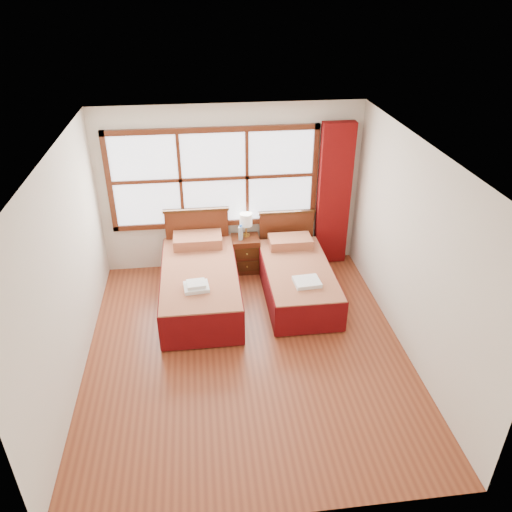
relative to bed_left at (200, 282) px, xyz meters
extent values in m
plane|color=brown|center=(0.55, -1.20, -0.32)|extent=(4.50, 4.50, 0.00)
plane|color=white|center=(0.55, -1.20, 2.28)|extent=(4.50, 4.50, 0.00)
plane|color=silver|center=(0.55, 1.05, 0.98)|extent=(4.00, 0.00, 4.00)
plane|color=silver|center=(-1.45, -1.20, 0.98)|extent=(0.00, 4.50, 4.50)
plane|color=silver|center=(2.55, -1.20, 0.98)|extent=(0.00, 4.50, 4.50)
cube|color=white|center=(0.30, 1.02, 1.18)|extent=(3.00, 0.02, 1.40)
cube|color=#562512|center=(0.30, 1.00, 0.44)|extent=(3.16, 0.06, 0.08)
cube|color=#562512|center=(0.30, 1.00, 1.92)|extent=(3.16, 0.06, 0.08)
cube|color=#562512|center=(-1.24, 1.00, 1.18)|extent=(0.08, 0.06, 1.56)
cube|color=#562512|center=(1.84, 1.00, 1.18)|extent=(0.08, 0.06, 1.56)
cube|color=#562512|center=(-0.20, 1.00, 1.18)|extent=(0.05, 0.05, 1.40)
cube|color=#562512|center=(0.80, 1.00, 1.18)|extent=(0.05, 0.05, 1.40)
cube|color=#562512|center=(0.30, 1.00, 1.18)|extent=(3.00, 0.05, 0.05)
cube|color=maroon|center=(2.15, 0.91, 0.85)|extent=(0.50, 0.16, 2.30)
cube|color=#41220D|center=(0.00, -0.07, -0.17)|extent=(0.94, 1.87, 0.31)
cube|color=maroon|center=(0.00, -0.07, 0.11)|extent=(1.05, 2.08, 0.25)
cube|color=#5F0A0B|center=(-0.52, -0.07, -0.04)|extent=(0.03, 2.08, 0.52)
cube|color=#5F0A0B|center=(0.52, -0.07, -0.04)|extent=(0.03, 2.08, 0.52)
cube|color=#5F0A0B|center=(0.00, -1.10, -0.04)|extent=(1.05, 0.03, 0.52)
cube|color=maroon|center=(0.00, 0.69, 0.32)|extent=(0.73, 0.43, 0.16)
cube|color=#562512|center=(0.00, 0.94, 0.19)|extent=(0.98, 0.06, 1.02)
cube|color=#41220D|center=(0.00, 0.94, 0.71)|extent=(1.02, 0.08, 0.04)
cube|color=#41220D|center=(1.42, -0.07, -0.18)|extent=(0.83, 1.67, 0.27)
cube|color=maroon|center=(1.42, -0.07, 0.07)|extent=(0.93, 1.85, 0.23)
cube|color=#5F0A0B|center=(0.95, -0.07, -0.07)|extent=(0.03, 1.85, 0.46)
cube|color=#5F0A0B|center=(1.89, -0.07, -0.07)|extent=(0.03, 1.85, 0.46)
cube|color=#5F0A0B|center=(1.42, -0.99, -0.07)|extent=(0.93, 0.03, 0.46)
cube|color=maroon|center=(1.42, 0.60, 0.25)|extent=(0.65, 0.38, 0.14)
cube|color=#562512|center=(1.42, 0.94, 0.13)|extent=(0.87, 0.06, 0.91)
cube|color=#41220D|center=(1.42, 0.94, 0.59)|extent=(0.91, 0.08, 0.04)
cube|color=#562512|center=(0.74, 0.80, -0.03)|extent=(0.43, 0.38, 0.57)
cube|color=#41220D|center=(0.74, 0.60, -0.15)|extent=(0.38, 0.02, 0.17)
cube|color=#41220D|center=(0.74, 0.60, 0.08)|extent=(0.38, 0.02, 0.17)
sphere|color=olive|center=(0.74, 0.58, -0.15)|extent=(0.03, 0.03, 0.03)
sphere|color=olive|center=(0.74, 0.58, 0.08)|extent=(0.03, 0.03, 0.03)
cube|color=white|center=(-0.05, -0.54, 0.27)|extent=(0.35, 0.31, 0.05)
cube|color=white|center=(-0.05, -0.54, 0.31)|extent=(0.26, 0.23, 0.05)
cube|color=white|center=(1.45, -0.50, 0.21)|extent=(0.37, 0.33, 0.05)
cylinder|color=gold|center=(0.76, 0.87, 0.27)|extent=(0.12, 0.12, 0.02)
cylinder|color=gold|center=(0.76, 0.87, 0.36)|extent=(0.03, 0.03, 0.16)
cylinder|color=white|center=(0.76, 0.87, 0.54)|extent=(0.20, 0.20, 0.20)
cylinder|color=#A5C4D4|center=(0.68, 0.79, 0.36)|extent=(0.06, 0.06, 0.21)
cylinder|color=blue|center=(0.68, 0.79, 0.48)|extent=(0.03, 0.03, 0.03)
cylinder|color=#A5C4D4|center=(0.66, 0.75, 0.36)|extent=(0.07, 0.07, 0.22)
cylinder|color=blue|center=(0.66, 0.75, 0.49)|extent=(0.03, 0.03, 0.03)
camera|label=1|loc=(0.07, -6.10, 3.87)|focal=35.00mm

